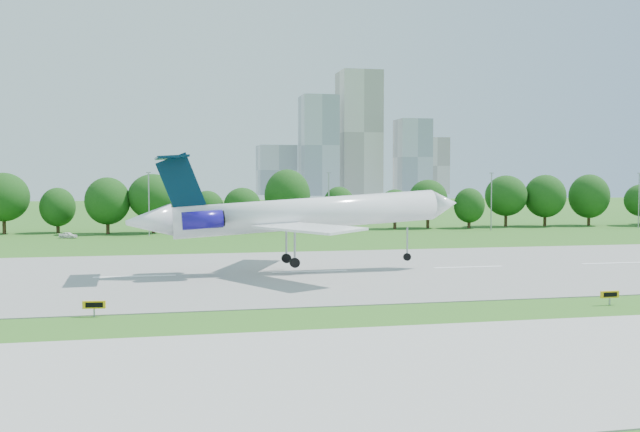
% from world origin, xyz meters
% --- Properties ---
extents(ground, '(600.00, 600.00, 0.00)m').
position_xyz_m(ground, '(0.00, 0.00, 0.00)').
color(ground, '#225616').
rests_on(ground, ground).
extents(runway, '(400.00, 45.00, 0.08)m').
position_xyz_m(runway, '(0.00, 25.00, 0.04)').
color(runway, gray).
rests_on(runway, ground).
extents(taxiway, '(400.00, 23.00, 0.08)m').
position_xyz_m(taxiway, '(0.00, -18.00, 0.04)').
color(taxiway, '#ADADA8').
rests_on(taxiway, ground).
extents(tree_line, '(288.40, 8.40, 10.40)m').
position_xyz_m(tree_line, '(0.00, 92.00, 6.19)').
color(tree_line, '#382314').
rests_on(tree_line, ground).
extents(light_poles, '(175.90, 0.25, 12.19)m').
position_xyz_m(light_poles, '(-2.50, 82.00, 6.34)').
color(light_poles, gray).
rests_on(light_poles, ground).
extents(skyline, '(127.00, 52.00, 80.00)m').
position_xyz_m(skyline, '(100.16, 390.61, 30.46)').
color(skyline, '#B2B2B7').
rests_on(skyline, ground).
extents(airliner, '(39.91, 29.02, 13.09)m').
position_xyz_m(airliner, '(-2.22, 24.90, 6.97)').
color(airliner, white).
rests_on(airliner, ground).
extents(taxi_sign_left, '(1.83, 0.43, 1.28)m').
position_xyz_m(taxi_sign_left, '(-22.07, 2.20, 0.94)').
color(taxi_sign_left, gray).
rests_on(taxi_sign_left, ground).
extents(taxi_sign_centre, '(1.78, 0.29, 1.25)m').
position_xyz_m(taxi_sign_centre, '(21.49, -1.65, 0.92)').
color(taxi_sign_centre, gray).
rests_on(taxi_sign_centre, ground).
extents(service_vehicle_b, '(3.60, 2.51, 1.14)m').
position_xyz_m(service_vehicle_b, '(-34.48, 80.50, 0.57)').
color(service_vehicle_b, white).
rests_on(service_vehicle_b, ground).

